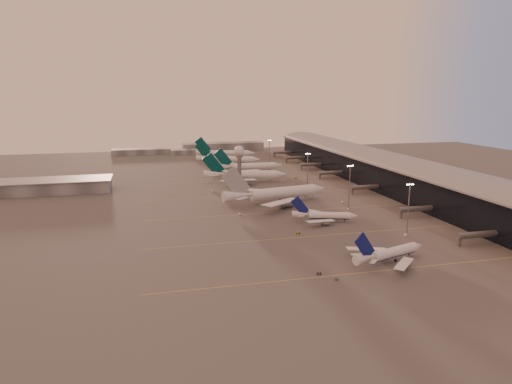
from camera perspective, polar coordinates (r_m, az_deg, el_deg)
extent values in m
plane|color=#4D4A4A|center=(197.00, 3.72, -6.75)|extent=(700.00, 700.00, 0.00)
cube|color=#D6CD4B|center=(178.68, 16.54, -9.30)|extent=(180.00, 0.25, 0.02)
cube|color=#D6CD4B|center=(216.24, 10.54, -5.18)|extent=(180.00, 0.25, 0.02)
cube|color=#D6CD4B|center=(256.21, 6.42, -2.28)|extent=(180.00, 0.25, 0.02)
cube|color=#D6CD4B|center=(297.62, 3.44, -0.17)|extent=(180.00, 0.25, 0.02)
cube|color=#D6CD4B|center=(344.69, 0.98, 1.58)|extent=(180.00, 0.25, 0.02)
cube|color=black|center=(335.82, 15.77, 2.39)|extent=(36.00, 360.00, 18.00)
cylinder|color=gray|center=(334.45, 15.86, 3.90)|extent=(10.08, 360.00, 10.08)
cube|color=gray|center=(334.43, 15.86, 3.94)|extent=(40.00, 362.00, 0.80)
cylinder|color=slate|center=(219.61, 26.19, -4.78)|extent=(22.00, 2.80, 2.80)
cube|color=slate|center=(214.08, 24.07, -5.65)|extent=(1.20, 1.20, 4.40)
cylinder|color=slate|center=(254.95, 19.63, -1.97)|extent=(22.00, 2.80, 2.80)
cube|color=slate|center=(250.21, 17.67, -2.64)|extent=(1.20, 1.20, 4.40)
cylinder|color=slate|center=(303.62, 13.66, 0.62)|extent=(22.00, 2.80, 2.80)
cube|color=slate|center=(299.65, 11.94, 0.10)|extent=(1.20, 1.20, 4.40)
cylinder|color=slate|center=(353.29, 9.50, 2.42)|extent=(22.00, 2.80, 2.80)
cube|color=slate|center=(349.88, 7.99, 1.99)|extent=(1.20, 1.20, 4.40)
cylinder|color=slate|center=(391.66, 7.09, 3.45)|extent=(22.00, 2.80, 2.80)
cube|color=slate|center=(388.59, 5.70, 3.07)|extent=(1.20, 1.20, 4.40)
cylinder|color=slate|center=(430.71, 5.10, 4.30)|extent=(22.00, 2.80, 2.80)
cube|color=slate|center=(427.93, 3.82, 3.96)|extent=(1.20, 1.20, 4.40)
cylinder|color=slate|center=(468.38, 3.51, 4.97)|extent=(22.00, 2.80, 2.80)
cube|color=slate|center=(465.82, 2.33, 4.66)|extent=(1.20, 1.20, 4.40)
cube|color=slate|center=(329.14, -24.67, 0.64)|extent=(80.00, 25.00, 8.00)
cube|color=gray|center=(328.39, -24.73, 1.35)|extent=(82.00, 27.00, 0.60)
cylinder|color=slate|center=(308.33, -2.08, 2.37)|extent=(2.60, 2.60, 22.00)
cylinder|color=slate|center=(306.55, -2.10, 4.48)|extent=(5.20, 5.20, 1.20)
sphere|color=white|center=(306.04, -2.11, 5.21)|extent=(6.40, 6.40, 6.40)
cylinder|color=slate|center=(305.60, -2.11, 5.90)|extent=(0.16, 0.16, 2.00)
cylinder|color=slate|center=(217.50, 18.51, -2.10)|extent=(0.56, 0.56, 25.00)
cube|color=slate|center=(214.96, 18.72, 1.00)|extent=(3.60, 0.25, 0.25)
sphere|color=#FFEABF|center=(214.24, 18.38, 0.88)|extent=(0.56, 0.56, 0.56)
sphere|color=#FFEABF|center=(214.77, 18.60, 0.89)|extent=(0.56, 0.56, 0.56)
sphere|color=#FFEABF|center=(215.30, 18.83, 0.90)|extent=(0.56, 0.56, 0.56)
sphere|color=#FFEABF|center=(215.84, 19.05, 0.91)|extent=(0.56, 0.56, 0.56)
cylinder|color=slate|center=(262.98, 11.61, 0.71)|extent=(0.56, 0.56, 25.00)
cube|color=slate|center=(260.88, 11.72, 3.30)|extent=(3.60, 0.25, 0.25)
sphere|color=#FFEABF|center=(260.30, 11.42, 3.20)|extent=(0.56, 0.56, 0.56)
sphere|color=#FFEABF|center=(260.73, 11.62, 3.21)|extent=(0.56, 0.56, 0.56)
sphere|color=#FFEABF|center=(261.16, 11.82, 3.21)|extent=(0.56, 0.56, 0.56)
sphere|color=#FFEABF|center=(261.59, 12.01, 3.22)|extent=(0.56, 0.56, 0.56)
cylinder|color=slate|center=(310.88, 6.45, 2.66)|extent=(0.56, 0.56, 25.00)
cube|color=slate|center=(309.11, 6.50, 4.85)|extent=(3.60, 0.25, 0.25)
sphere|color=#FFEABF|center=(308.64, 6.24, 4.77)|extent=(0.56, 0.56, 0.56)
sphere|color=#FFEABF|center=(308.99, 6.41, 4.78)|extent=(0.56, 0.56, 0.56)
sphere|color=#FFEABF|center=(309.33, 6.59, 4.78)|extent=(0.56, 0.56, 0.56)
sphere|color=#FFEABF|center=(309.68, 6.76, 4.79)|extent=(0.56, 0.56, 0.56)
cylinder|color=slate|center=(395.02, 1.66, 4.79)|extent=(0.56, 0.56, 25.00)
cube|color=slate|center=(393.63, 1.67, 6.52)|extent=(3.60, 0.25, 0.25)
sphere|color=#FFEABF|center=(393.27, 1.46, 6.46)|extent=(0.56, 0.56, 0.56)
sphere|color=#FFEABF|center=(393.54, 1.60, 6.46)|extent=(0.56, 0.56, 0.56)
sphere|color=#FFEABF|center=(393.80, 1.74, 6.47)|extent=(0.56, 0.56, 0.56)
sphere|color=#FFEABF|center=(394.07, 1.88, 6.47)|extent=(0.56, 0.56, 0.56)
cube|color=slate|center=(501.10, -14.17, 4.93)|extent=(60.00, 18.00, 6.00)
cube|color=slate|center=(518.16, -4.14, 5.67)|extent=(90.00, 20.00, 9.00)
cube|color=slate|center=(493.46, -8.34, 5.01)|extent=(40.00, 15.00, 5.00)
cylinder|color=white|center=(187.18, 16.94, -7.31)|extent=(22.51, 10.43, 3.82)
cylinder|color=navy|center=(187.46, 16.92, -7.56)|extent=(21.76, 9.28, 2.75)
cone|color=white|center=(196.98, 19.55, -6.51)|extent=(5.29, 4.95, 3.82)
cone|color=white|center=(175.97, 13.46, -8.21)|extent=(10.11, 6.49, 3.82)
cube|color=white|center=(177.75, 18.00, -8.67)|extent=(14.02, 14.22, 1.20)
cylinder|color=gray|center=(181.66, 18.00, -8.80)|extent=(4.89, 3.68, 2.48)
cube|color=gray|center=(181.28, 18.02, -8.48)|extent=(0.36, 0.33, 1.53)
cube|color=white|center=(189.54, 13.68, -7.09)|extent=(16.62, 6.61, 1.20)
cylinder|color=gray|center=(190.54, 14.72, -7.59)|extent=(4.89, 3.68, 2.48)
cube|color=gray|center=(190.18, 14.73, -7.29)|extent=(0.36, 0.33, 1.53)
cube|color=navy|center=(174.08, 13.42, -6.79)|extent=(10.08, 3.51, 11.37)
cube|color=white|center=(173.14, 14.48, -8.58)|extent=(4.26, 4.17, 0.25)
cube|color=white|center=(178.83, 12.48, -7.79)|extent=(4.53, 2.24, 0.25)
cylinder|color=black|center=(194.21, 18.58, -7.52)|extent=(0.50, 0.50, 1.00)
cylinder|color=black|center=(188.12, 16.01, -7.98)|extent=(1.20, 0.81, 1.10)
cylinder|color=black|center=(185.39, 17.02, -8.35)|extent=(1.20, 0.81, 1.10)
cylinder|color=white|center=(234.65, 9.13, -3.02)|extent=(20.55, 9.42, 3.48)
cylinder|color=navy|center=(234.85, 9.12, -3.20)|extent=(19.87, 8.37, 2.51)
cone|color=white|center=(236.18, 12.08, -3.04)|extent=(4.81, 4.50, 3.48)
cone|color=white|center=(233.52, 5.58, -2.88)|extent=(9.22, 5.88, 3.48)
cube|color=white|center=(226.14, 8.06, -3.73)|extent=(15.17, 6.10, 1.09)
cylinder|color=gray|center=(228.73, 8.63, -3.98)|extent=(4.45, 3.34, 2.26)
cube|color=gray|center=(228.46, 8.64, -3.74)|extent=(0.33, 0.30, 1.39)
cube|color=white|center=(242.60, 7.75, -2.61)|extent=(12.83, 12.93, 1.09)
cylinder|color=gray|center=(241.27, 8.36, -3.11)|extent=(4.45, 3.34, 2.26)
cube|color=gray|center=(241.01, 8.37, -2.88)|extent=(0.33, 0.30, 1.39)
cube|color=navy|center=(232.42, 5.50, -1.86)|extent=(9.21, 3.15, 10.37)
cube|color=white|center=(229.69, 5.62, -3.12)|extent=(4.14, 2.06, 0.23)
cube|color=white|center=(237.32, 5.56, -2.61)|extent=(3.90, 3.80, 0.23)
cylinder|color=black|center=(236.18, 10.99, -3.59)|extent=(0.46, 0.46, 0.92)
cylinder|color=black|center=(237.04, 8.66, -3.43)|extent=(1.10, 0.74, 1.01)
cylinder|color=black|center=(233.18, 8.75, -3.70)|extent=(1.10, 0.74, 1.01)
cylinder|color=white|center=(273.34, 3.41, -0.33)|extent=(42.12, 14.16, 6.51)
cylinder|color=white|center=(273.67, 3.41, -0.63)|extent=(40.96, 12.22, 4.68)
cone|color=white|center=(285.62, 7.82, 0.13)|extent=(9.13, 7.90, 6.51)
cone|color=white|center=(260.90, -2.33, -0.75)|extent=(18.37, 9.65, 6.51)
cube|color=white|center=(254.08, 3.21, -1.57)|extent=(27.64, 24.11, 1.93)
cylinder|color=gray|center=(260.53, 3.77, -1.82)|extent=(8.71, 5.66, 4.23)
cube|color=gray|center=(260.17, 3.77, -1.50)|extent=(0.36, 0.32, 2.60)
cube|color=white|center=(284.34, -0.04, -0.04)|extent=(30.59, 15.47, 1.93)
cylinder|color=gray|center=(283.40, 1.23, -0.63)|extent=(8.71, 5.66, 4.23)
cube|color=gray|center=(283.07, 1.24, -0.34)|extent=(0.36, 0.32, 2.60)
cube|color=#989A9F|center=(258.95, -2.52, 0.89)|extent=(17.78, 3.73, 19.31)
cube|color=white|center=(253.49, -1.71, -1.09)|extent=(8.26, 7.24, 0.26)
cube|color=white|center=(268.03, -3.05, -0.36)|extent=(8.57, 5.03, 0.26)
cylinder|color=black|center=(281.84, 6.24, -0.82)|extent=(0.52, 0.52, 1.05)
cylinder|color=black|center=(274.70, 2.56, -1.10)|extent=(1.23, 0.73, 1.15)
cylinder|color=black|center=(270.72, 3.00, -1.30)|extent=(1.23, 0.73, 1.15)
cylinder|color=white|center=(334.32, -0.67, 1.98)|extent=(37.66, 12.49, 6.00)
cylinder|color=white|center=(334.57, -0.67, 1.75)|extent=(36.63, 10.71, 4.32)
cone|color=white|center=(336.18, 3.11, 2.02)|extent=(8.15, 7.18, 6.00)
cone|color=white|center=(333.89, -5.21, 2.05)|extent=(16.41, 8.67, 6.00)
cube|color=white|center=(318.81, -2.17, 1.27)|extent=(27.62, 14.21, 1.78)
cylinder|color=gray|center=(323.06, -1.38, 0.98)|extent=(7.77, 5.11, 3.90)
cube|color=gray|center=(322.78, -1.38, 1.22)|extent=(0.35, 0.31, 2.40)
cube|color=white|center=(349.56, -2.31, 2.25)|extent=(25.08, 21.61, 1.78)
cylinder|color=gray|center=(346.49, -1.54, 1.75)|extent=(7.77, 5.11, 3.90)
cube|color=gray|center=(346.24, -1.54, 1.98)|extent=(0.35, 0.31, 2.40)
cube|color=#023B3D|center=(332.71, -5.36, 3.26)|extent=(16.30, 3.28, 17.75)
cube|color=white|center=(326.79, -5.28, 1.85)|extent=(7.66, 4.56, 0.26)
cube|color=white|center=(340.95, -5.22, 2.29)|extent=(7.40, 6.43, 0.26)
cylinder|color=black|center=(336.02, 1.73, 1.38)|extent=(0.52, 0.52, 1.03)
cylinder|color=black|center=(337.09, -1.20, 1.43)|extent=(1.21, 0.71, 1.14)
cylinder|color=black|center=(332.63, -1.17, 1.28)|extent=(1.21, 0.71, 1.14)
cylinder|color=white|center=(375.19, -0.30, 3.07)|extent=(34.75, 6.71, 5.58)
cylinder|color=white|center=(375.39, -0.30, 2.88)|extent=(34.01, 5.13, 4.02)
cone|color=white|center=(379.84, 2.75, 3.17)|extent=(6.87, 5.80, 5.58)
cone|color=white|center=(370.96, -4.02, 3.05)|extent=(14.68, 6.05, 5.58)
cube|color=white|center=(359.64, -1.16, 2.51)|extent=(25.11, 16.28, 1.65)
cylinder|color=gray|center=(364.16, -0.61, 2.27)|extent=(6.81, 3.84, 3.63)
cube|color=gray|center=(363.93, -0.61, 2.47)|extent=(0.30, 0.25, 2.23)
cube|color=white|center=(387.87, -1.97, 3.23)|extent=(24.67, 17.56, 1.65)
cylinder|color=gray|center=(385.65, -1.26, 2.83)|extent=(6.81, 3.84, 3.63)
cube|color=gray|center=(385.43, -1.26, 3.02)|extent=(0.30, 0.25, 2.23)
cube|color=#023B3D|center=(369.84, -4.15, 4.06)|extent=(15.35, 0.84, 16.51)
cube|color=white|center=(364.36, -3.91, 2.90)|extent=(7.14, 5.03, 0.24)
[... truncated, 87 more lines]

